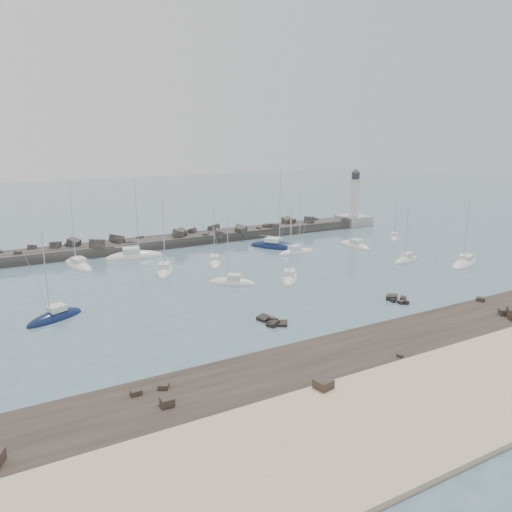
{
  "coord_description": "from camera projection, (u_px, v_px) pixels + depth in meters",
  "views": [
    {
      "loc": [
        -35.0,
        -57.89,
        22.62
      ],
      "look_at": [
        4.25,
        12.0,
        2.68
      ],
      "focal_mm": 35.0,
      "sensor_mm": 36.0,
      "label": 1
    }
  ],
  "objects": [
    {
      "name": "ground",
      "position": [
        271.0,
        295.0,
        71.07
      ],
      "size": [
        400.0,
        400.0,
        0.0
      ],
      "primitive_type": "plane",
      "color": "slate",
      "rests_on": "ground"
    },
    {
      "name": "sand_strip",
      "position": [
        458.0,
        396.0,
        44.0
      ],
      "size": [
        140.0,
        14.0,
        1.0
      ],
      "primitive_type": "cube",
      "color": "beige",
      "rests_on": "ground"
    },
    {
      "name": "rock_shelf",
      "position": [
        378.0,
        353.0,
        52.39
      ],
      "size": [
        140.0,
        12.0,
        1.97
      ],
      "color": "#2B221D",
      "rests_on": "ground"
    },
    {
      "name": "rock_cluster_near",
      "position": [
        273.0,
        323.0,
        60.65
      ],
      "size": [
        2.95,
        4.36,
        1.25
      ],
      "color": "black",
      "rests_on": "ground"
    },
    {
      "name": "rock_cluster_far",
      "position": [
        395.0,
        300.0,
        69.02
      ],
      "size": [
        3.05,
        3.82,
        1.37
      ],
      "color": "black",
      "rests_on": "ground"
    },
    {
      "name": "breakwater",
      "position": [
        140.0,
        247.0,
        99.45
      ],
      "size": [
        115.0,
        7.85,
        5.05
      ],
      "color": "#2F2C2A",
      "rests_on": "ground"
    },
    {
      "name": "lighthouse",
      "position": [
        354.0,
        212.0,
        124.81
      ],
      "size": [
        7.0,
        7.0,
        14.6
      ],
      "color": "#9E9E99",
      "rests_on": "ground"
    },
    {
      "name": "sailboat_1",
      "position": [
        78.0,
        266.0,
        86.28
      ],
      "size": [
        4.86,
        9.8,
        14.74
      ],
      "color": "white",
      "rests_on": "ground"
    },
    {
      "name": "sailboat_2",
      "position": [
        55.0,
        318.0,
        61.99
      ],
      "size": [
        7.81,
        5.37,
        12.15
      ],
      "color": "#0F1B3F",
      "rests_on": "ground"
    },
    {
      "name": "sailboat_3",
      "position": [
        165.0,
        272.0,
        82.66
      ],
      "size": [
        5.91,
        8.62,
        13.29
      ],
      "color": "white",
      "rests_on": "ground"
    },
    {
      "name": "sailboat_4",
      "position": [
        134.0,
        257.0,
        92.41
      ],
      "size": [
        10.98,
        4.98,
        16.66
      ],
      "color": "white",
      "rests_on": "ground"
    },
    {
      "name": "sailboat_5",
      "position": [
        232.0,
        283.0,
        76.4
      ],
      "size": [
        7.15,
        6.43,
        11.75
      ],
      "color": "white",
      "rests_on": "ground"
    },
    {
      "name": "sailboat_6",
      "position": [
        215.0,
        263.0,
        87.98
      ],
      "size": [
        5.1,
        7.65,
        11.73
      ],
      "color": "white",
      "rests_on": "ground"
    },
    {
      "name": "sailboat_7",
      "position": [
        290.0,
        279.0,
        78.73
      ],
      "size": [
        6.72,
        7.79,
        12.61
      ],
      "color": "white",
      "rests_on": "ground"
    },
    {
      "name": "sailboat_8",
      "position": [
        275.0,
        247.0,
        100.39
      ],
      "size": [
        9.14,
        10.77,
        17.1
      ],
      "color": "#0F1B3F",
      "rests_on": "ground"
    },
    {
      "name": "sailboat_9",
      "position": [
        406.0,
        261.0,
        89.81
      ],
      "size": [
        7.14,
        3.61,
        11.02
      ],
      "color": "white",
      "rests_on": "ground"
    },
    {
      "name": "sailboat_10",
      "position": [
        355.0,
        246.0,
        101.22
      ],
      "size": [
        3.1,
        8.62,
        13.44
      ],
      "color": "white",
      "rests_on": "ground"
    },
    {
      "name": "sailboat_11",
      "position": [
        464.0,
        264.0,
        87.63
      ],
      "size": [
        9.95,
        6.27,
        14.94
      ],
      "color": "white",
      "rests_on": "ground"
    },
    {
      "name": "sailboat_12",
      "position": [
        394.0,
        238.0,
        108.91
      ],
      "size": [
        5.5,
        5.54,
        9.65
      ],
      "color": "white",
      "rests_on": "ground"
    },
    {
      "name": "sailboat_13",
      "position": [
        296.0,
        253.0,
        95.44
      ],
      "size": [
        7.93,
        2.71,
        12.5
      ],
      "color": "white",
      "rests_on": "ground"
    }
  ]
}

